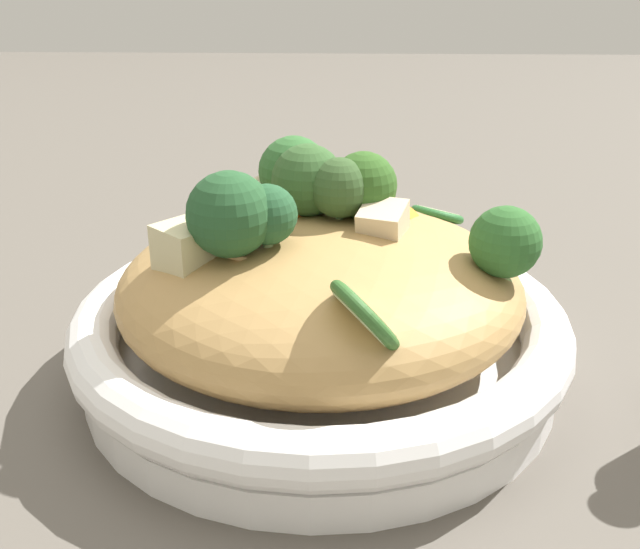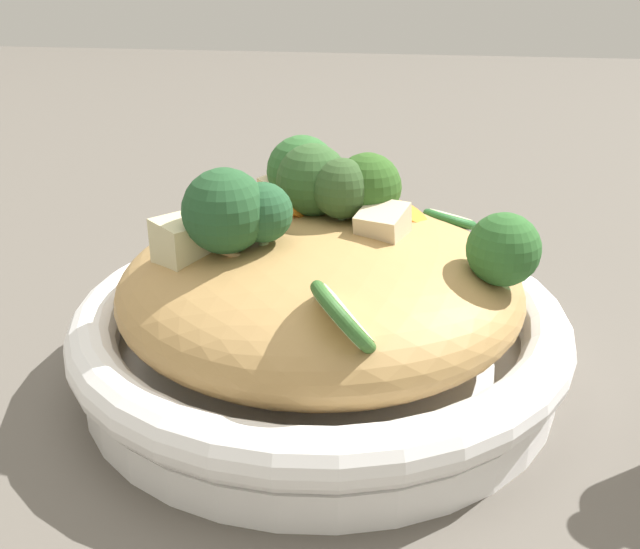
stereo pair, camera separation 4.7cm
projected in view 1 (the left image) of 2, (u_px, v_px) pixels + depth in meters
ground_plane at (320, 373)px, 0.50m from camera, size 3.00×3.00×0.00m
serving_bowl at (320, 335)px, 0.49m from camera, size 0.31×0.31×0.05m
noodle_heap at (320, 286)px, 0.48m from camera, size 0.25×0.25×0.09m
broccoli_florets at (322, 199)px, 0.46m from camera, size 0.22×0.14×0.07m
carrot_coins at (321, 205)px, 0.52m from camera, size 0.11×0.11×0.04m
zucchini_slices at (397, 271)px, 0.43m from camera, size 0.11×0.22×0.04m
chicken_chunks at (272, 221)px, 0.47m from camera, size 0.15×0.12×0.04m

